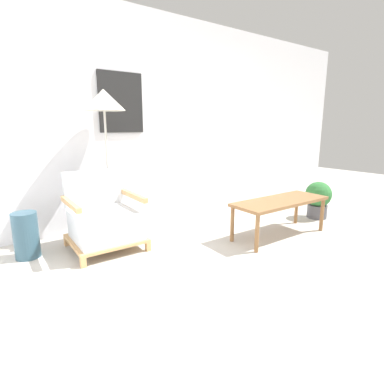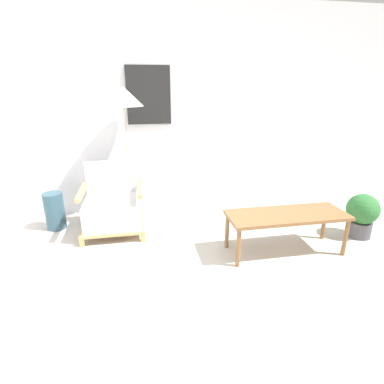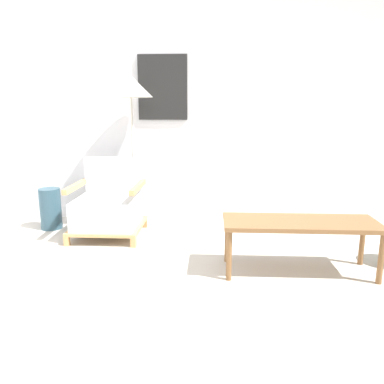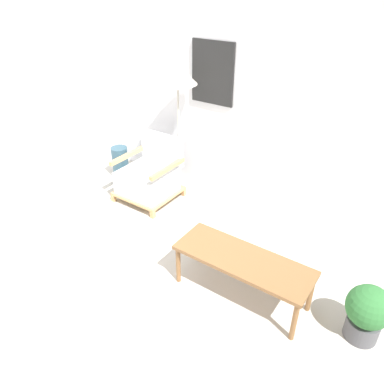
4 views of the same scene
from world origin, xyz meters
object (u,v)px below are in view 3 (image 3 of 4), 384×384
object	(u,v)px
armchair	(108,208)
vase	(51,209)
coffee_table	(300,227)
floor_lamp	(131,91)

from	to	relation	value
armchair	vase	xyz separation A→B (m)	(-0.71, 0.19, -0.07)
coffee_table	armchair	bearing A→B (deg)	155.13
vase	coffee_table	bearing A→B (deg)	-22.22
armchair	vase	size ratio (longest dim) A/B	1.75
armchair	floor_lamp	xyz separation A→B (m)	(0.20, 0.37, 1.20)
armchair	vase	bearing A→B (deg)	164.91
floor_lamp	vase	bearing A→B (deg)	-168.95
armchair	vase	world-z (taller)	armchair
coffee_table	vase	distance (m)	2.71
armchair	coffee_table	distance (m)	1.98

